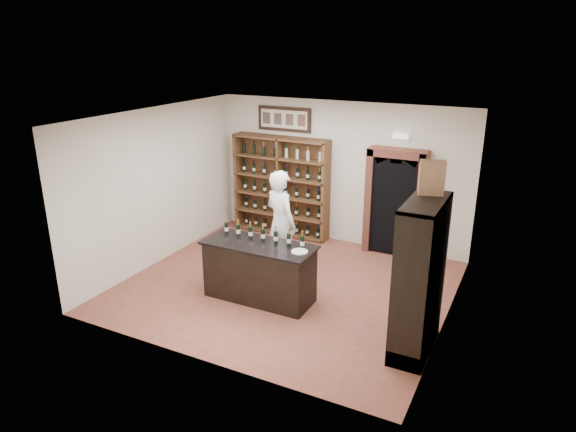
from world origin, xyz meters
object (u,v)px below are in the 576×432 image
at_px(tasting_counter, 259,272).
at_px(shopkeeper, 281,223).
at_px(counter_bottle_0, 226,228).
at_px(side_cabinet, 420,301).
at_px(wine_shelf, 282,186).
at_px(wine_crate, 432,178).

relative_size(tasting_counter, shopkeeper, 0.95).
height_order(counter_bottle_0, shopkeeper, shopkeeper).
bearing_deg(counter_bottle_0, side_cabinet, -7.29).
xyz_separation_m(wine_shelf, wine_crate, (3.77, -2.92, 1.34)).
bearing_deg(tasting_counter, counter_bottle_0, 168.96).
height_order(tasting_counter, side_cabinet, side_cabinet).
height_order(side_cabinet, wine_crate, wine_crate).
distance_m(wine_shelf, shopkeeper, 2.11).
xyz_separation_m(shopkeeper, wine_crate, (2.81, -1.04, 1.44)).
relative_size(wine_shelf, counter_bottle_0, 7.33).
relative_size(tasting_counter, wine_crate, 3.99).
xyz_separation_m(tasting_counter, counter_bottle_0, (-0.72, 0.14, 0.61)).
relative_size(counter_bottle_0, side_cabinet, 0.14).
bearing_deg(wine_shelf, shopkeeper, -63.09).
height_order(tasting_counter, wine_crate, wine_crate).
xyz_separation_m(counter_bottle_0, shopkeeper, (0.58, 0.91, -0.12)).
bearing_deg(side_cabinet, tasting_counter, 173.72).
distance_m(shopkeeper, wine_crate, 3.33).
xyz_separation_m(counter_bottle_0, wine_crate, (3.39, -0.12, 1.33)).
distance_m(wine_shelf, wine_crate, 4.95).
distance_m(tasting_counter, shopkeeper, 1.17).
bearing_deg(wine_crate, side_cabinet, -95.55).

